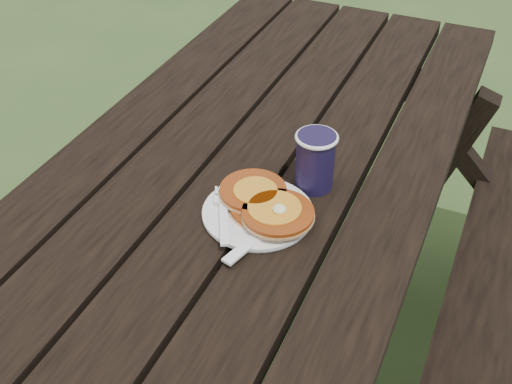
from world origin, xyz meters
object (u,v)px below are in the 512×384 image
at_px(picnic_table, 241,306).
at_px(plate, 258,213).
at_px(coffee_cup, 315,158).
at_px(pancake_stack, 266,204).

distance_m(picnic_table, plate, 0.41).
bearing_deg(coffee_cup, picnic_table, -168.53).
distance_m(pancake_stack, coffee_cup, 0.13).
xyz_separation_m(plate, coffee_cup, (0.06, 0.13, 0.06)).
bearing_deg(picnic_table, coffee_cup, 11.47).
height_order(picnic_table, pancake_stack, pancake_stack).
bearing_deg(pancake_stack, coffee_cup, 66.73).
relative_size(plate, coffee_cup, 1.71).
relative_size(picnic_table, plate, 9.16).
relative_size(plate, pancake_stack, 1.03).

